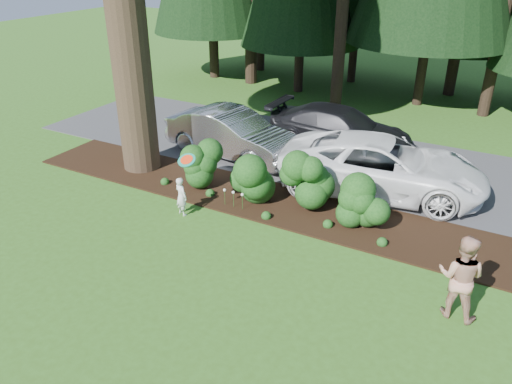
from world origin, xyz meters
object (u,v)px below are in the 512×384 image
at_px(car_silver_wagon, 232,134).
at_px(adult, 461,277).
at_px(car_white_suv, 382,166).
at_px(child, 181,196).
at_px(car_dark_suv, 340,129).
at_px(frisbee, 187,160).

height_order(car_silver_wagon, adult, adult).
xyz_separation_m(car_white_suv, child, (-4.55, -4.14, -0.31)).
relative_size(car_dark_suv, adult, 2.87).
relative_size(car_silver_wagon, car_white_suv, 0.82).
distance_m(car_silver_wagon, car_dark_suv, 4.02).
bearing_deg(car_silver_wagon, car_white_suv, -85.91).
distance_m(car_silver_wagon, frisbee, 4.63).
xyz_separation_m(child, frisbee, (0.25, 0.04, 1.15)).
bearing_deg(car_dark_suv, car_white_suv, -138.47).
xyz_separation_m(car_dark_suv, frisbee, (-1.96, -6.80, 0.91)).
relative_size(car_silver_wagon, adult, 2.66).
bearing_deg(adult, car_silver_wagon, -27.36).
xyz_separation_m(car_white_suv, car_dark_suv, (-2.34, 2.69, -0.07)).
height_order(car_dark_suv, child, car_dark_suv).
height_order(adult, frisbee, adult).
height_order(car_dark_suv, adult, adult).
bearing_deg(frisbee, child, -170.54).
xyz_separation_m(car_white_suv, frisbee, (-4.30, -4.10, 0.84)).
relative_size(car_dark_suv, child, 4.72).
xyz_separation_m(car_silver_wagon, adult, (8.56, -5.14, 0.09)).
distance_m(car_silver_wagon, child, 4.53).
bearing_deg(car_dark_suv, adult, -144.18).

